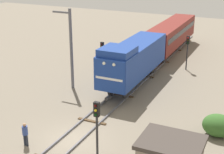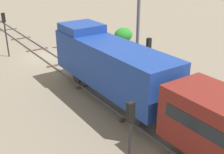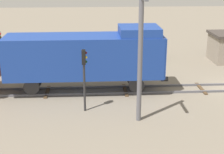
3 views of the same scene
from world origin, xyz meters
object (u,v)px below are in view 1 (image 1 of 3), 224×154
(passenger_car_leading, at_px, (172,33))
(catenary_mast, at_px, (71,47))
(locomotive, at_px, (133,59))
(traffic_signal_mid, at_px, (102,54))
(traffic_signal_near, at_px, (97,124))
(traffic_signal_far, at_px, (188,46))
(worker_near_track, at_px, (25,133))

(passenger_car_leading, distance_m, catenary_mast, 17.20)
(locomotive, distance_m, traffic_signal_mid, 3.40)
(traffic_signal_near, relative_size, catenary_mast, 0.58)
(traffic_signal_near, distance_m, catenary_mast, 13.49)
(locomotive, relative_size, traffic_signal_mid, 2.92)
(traffic_signal_near, xyz_separation_m, traffic_signal_far, (0.40, 20.63, -0.38))
(catenary_mast, bearing_deg, passenger_car_leading, 72.81)
(passenger_car_leading, relative_size, catenary_mast, 1.83)
(traffic_signal_near, relative_size, worker_near_track, 2.61)
(worker_near_track, height_order, catenary_mast, catenary_mast)
(traffic_signal_far, height_order, catenary_mast, catenary_mast)
(locomotive, distance_m, traffic_signal_far, 7.85)
(traffic_signal_mid, bearing_deg, passenger_car_leading, 75.52)
(locomotive, relative_size, catenary_mast, 1.52)
(locomotive, bearing_deg, traffic_signal_mid, 177.15)
(catenary_mast, bearing_deg, worker_near_track, -75.58)
(traffic_signal_mid, height_order, catenary_mast, catenary_mast)
(locomotive, relative_size, worker_near_track, 6.82)
(catenary_mast, bearing_deg, traffic_signal_near, -52.11)
(traffic_signal_mid, relative_size, traffic_signal_far, 1.04)
(passenger_car_leading, distance_m, traffic_signal_near, 27.19)
(traffic_signal_mid, bearing_deg, worker_near_track, -85.79)
(passenger_car_leading, xyz_separation_m, traffic_signal_near, (3.20, -26.99, 0.54))
(passenger_car_leading, height_order, worker_near_track, passenger_car_leading)
(locomotive, height_order, passenger_car_leading, locomotive)
(traffic_signal_near, bearing_deg, traffic_signal_mid, 115.52)
(worker_near_track, bearing_deg, traffic_signal_mid, -49.61)
(locomotive, xyz_separation_m, traffic_signal_far, (3.60, 6.97, -0.09))
(traffic_signal_far, bearing_deg, passenger_car_leading, 119.51)
(passenger_car_leading, height_order, catenary_mast, catenary_mast)
(traffic_signal_far, bearing_deg, catenary_mast, -130.88)
(locomotive, height_order, worker_near_track, locomotive)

